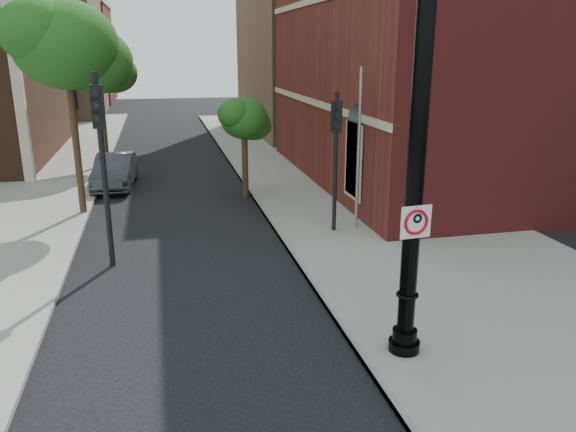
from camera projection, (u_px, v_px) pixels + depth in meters
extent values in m
plane|color=black|center=(256.00, 376.00, 10.10)|extent=(120.00, 120.00, 0.00)
cube|color=gray|center=(370.00, 206.00, 20.71)|extent=(8.00, 60.00, 0.12)
cube|color=gray|center=(265.00, 213.00, 19.85)|extent=(0.10, 60.00, 0.14)
cube|color=maroon|center=(555.00, 40.00, 24.89)|extent=(22.00, 16.00, 12.00)
cube|color=black|center=(354.00, 161.00, 18.99)|extent=(0.08, 1.40, 2.40)
cube|color=beige|center=(315.00, 103.00, 23.23)|extent=(0.06, 16.00, 0.25)
cube|color=beige|center=(316.00, 0.00, 22.08)|extent=(0.06, 16.00, 0.25)
cube|color=beige|center=(8.00, 13.00, 22.45)|extent=(0.40, 0.40, 14.00)
cube|color=#9B7655|center=(23.00, 44.00, 46.86)|extent=(12.00, 12.00, 12.00)
cube|color=maroon|center=(53.00, 55.00, 60.21)|extent=(12.00, 12.00, 10.00)
cube|color=#9B7655|center=(405.00, 28.00, 39.54)|extent=(22.00, 14.00, 14.00)
cylinder|color=black|center=(404.00, 348.00, 10.74)|extent=(0.60, 0.60, 0.32)
cylinder|color=black|center=(405.00, 336.00, 10.66)|extent=(0.47, 0.47, 0.27)
cylinder|color=black|center=(415.00, 183.00, 9.81)|extent=(0.32, 0.32, 6.16)
torus|color=black|center=(407.00, 295.00, 10.42)|extent=(0.43, 0.43, 0.06)
cube|color=white|center=(416.00, 222.00, 9.83)|extent=(0.59, 0.07, 0.59)
cube|color=black|center=(417.00, 207.00, 9.75)|extent=(0.59, 0.06, 0.05)
cube|color=black|center=(415.00, 237.00, 9.90)|extent=(0.59, 0.06, 0.05)
cube|color=black|center=(402.00, 223.00, 9.75)|extent=(0.05, 0.01, 0.59)
cube|color=black|center=(429.00, 221.00, 9.91)|extent=(0.05, 0.01, 0.59)
torus|color=red|center=(416.00, 222.00, 9.83)|extent=(0.48, 0.10, 0.48)
cube|color=red|center=(416.00, 222.00, 9.83)|extent=(0.34, 0.04, 0.34)
cube|color=black|center=(413.00, 222.00, 9.81)|extent=(0.05, 0.01, 0.28)
torus|color=black|center=(417.00, 218.00, 9.82)|extent=(0.19, 0.07, 0.18)
cylinder|color=black|center=(417.00, 207.00, 9.75)|extent=(0.03, 0.02, 0.03)
imported|color=#323237|center=(115.00, 171.00, 23.64)|extent=(1.78, 4.34, 1.40)
cylinder|color=black|center=(104.00, 173.00, 14.50)|extent=(0.15, 0.15, 5.12)
cube|color=black|center=(98.00, 107.00, 14.01)|extent=(0.36, 0.34, 1.07)
sphere|color=#E50505|center=(94.00, 92.00, 13.74)|extent=(0.19, 0.19, 0.19)
sphere|color=#FF8C00|center=(96.00, 105.00, 13.83)|extent=(0.19, 0.19, 0.19)
sphere|color=#00E519|center=(97.00, 118.00, 13.92)|extent=(0.19, 0.19, 0.19)
cylinder|color=black|center=(335.00, 165.00, 17.25)|extent=(0.13, 0.13, 4.44)
cube|color=black|center=(337.00, 117.00, 16.83)|extent=(0.29, 0.28, 0.92)
sphere|color=#E50505|center=(338.00, 106.00, 16.60)|extent=(0.17, 0.17, 0.17)
sphere|color=#FF8C00|center=(338.00, 116.00, 16.68)|extent=(0.17, 0.17, 0.17)
sphere|color=#00E519|center=(338.00, 125.00, 16.76)|extent=(0.17, 0.17, 0.17)
cylinder|color=#999999|center=(359.00, 152.00, 17.42)|extent=(0.10, 0.10, 5.15)
cylinder|color=#2F2012|center=(76.00, 139.00, 19.08)|extent=(0.24, 0.24, 5.39)
ellipsoid|color=#184612|center=(65.00, 45.00, 18.19)|extent=(3.39, 3.39, 2.88)
ellipsoid|color=#184612|center=(94.00, 61.00, 19.09)|extent=(2.62, 2.62, 2.23)
ellipsoid|color=#184612|center=(38.00, 32.00, 17.50)|extent=(2.47, 2.47, 2.10)
cylinder|color=#2F2012|center=(103.00, 120.00, 27.48)|extent=(0.24, 0.24, 4.62)
ellipsoid|color=#184612|center=(98.00, 64.00, 26.72)|extent=(2.90, 2.90, 2.47)
ellipsoid|color=#184612|center=(114.00, 73.00, 27.49)|extent=(2.24, 2.24, 1.91)
ellipsoid|color=#184612|center=(83.00, 57.00, 26.13)|extent=(2.11, 2.11, 1.80)
cylinder|color=#2F2012|center=(245.00, 162.00, 21.72)|extent=(0.24, 0.24, 2.90)
ellipsoid|color=#184612|center=(244.00, 119.00, 21.24)|extent=(1.82, 1.82, 1.55)
ellipsoid|color=#184612|center=(254.00, 125.00, 21.73)|extent=(1.41, 1.41, 1.20)
ellipsoid|color=#184612|center=(235.00, 114.00, 20.87)|extent=(1.33, 1.33, 1.13)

